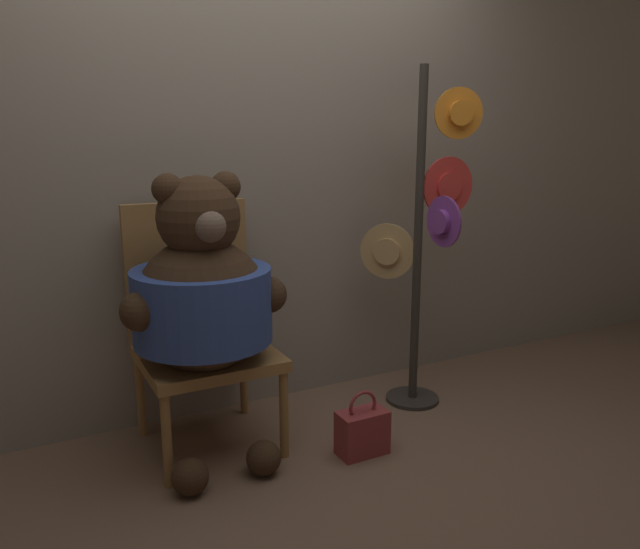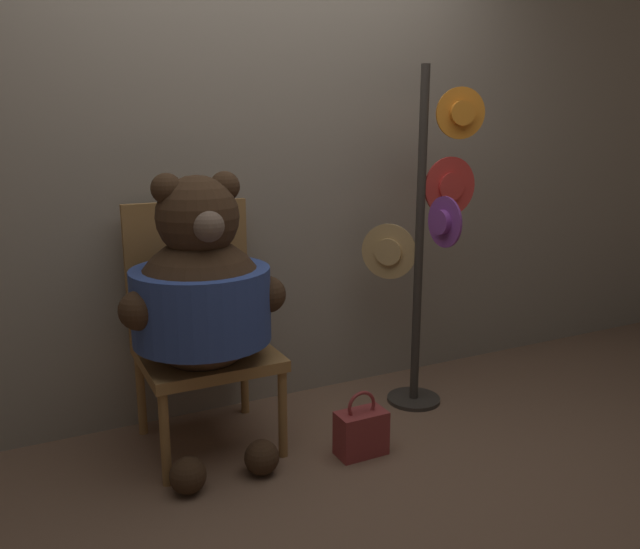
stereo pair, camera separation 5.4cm
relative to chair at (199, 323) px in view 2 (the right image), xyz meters
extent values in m
plane|color=brown|center=(0.37, -0.34, -0.55)|extent=(14.00, 14.00, 0.00)
cube|color=gray|center=(0.37, 0.30, 0.76)|extent=(8.00, 0.10, 2.63)
cylinder|color=#9E703D|center=(-0.26, -0.35, -0.35)|extent=(0.04, 0.04, 0.40)
cylinder|color=#9E703D|center=(0.26, -0.35, -0.35)|extent=(0.04, 0.04, 0.40)
cylinder|color=#9E703D|center=(-0.26, 0.14, -0.35)|extent=(0.04, 0.04, 0.40)
cylinder|color=#9E703D|center=(0.26, 0.14, -0.35)|extent=(0.04, 0.04, 0.40)
cube|color=#9E703D|center=(0.00, -0.11, -0.13)|extent=(0.57, 0.55, 0.05)
cube|color=#9E703D|center=(0.00, 0.15, 0.22)|extent=(0.57, 0.04, 0.64)
sphere|color=#3D2819|center=(-0.04, -0.19, 0.14)|extent=(0.57, 0.57, 0.57)
cylinder|color=#334C99|center=(-0.04, -0.19, 0.14)|extent=(0.58, 0.58, 0.31)
sphere|color=#3D2819|center=(-0.04, -0.19, 0.51)|extent=(0.34, 0.34, 0.34)
sphere|color=#3D2819|center=(-0.16, -0.19, 0.63)|extent=(0.13, 0.13, 0.13)
sphere|color=#3D2819|center=(0.08, -0.19, 0.63)|extent=(0.13, 0.13, 0.13)
sphere|color=brown|center=(-0.04, -0.34, 0.49)|extent=(0.13, 0.13, 0.13)
sphere|color=#3D2819|center=(-0.31, -0.26, 0.17)|extent=(0.16, 0.16, 0.16)
sphere|color=#3D2819|center=(0.23, -0.26, 0.17)|extent=(0.16, 0.16, 0.16)
sphere|color=#3D2819|center=(-0.19, -0.45, -0.48)|extent=(0.15, 0.15, 0.15)
sphere|color=#3D2819|center=(0.12, -0.45, -0.48)|extent=(0.15, 0.15, 0.15)
cylinder|color=#332D28|center=(1.10, -0.14, -0.54)|extent=(0.28, 0.28, 0.02)
cylinder|color=#332D28|center=(1.10, -0.14, 0.30)|extent=(0.04, 0.04, 1.71)
cylinder|color=red|center=(1.27, -0.14, 0.58)|extent=(0.30, 0.03, 0.30)
cylinder|color=red|center=(1.27, -0.14, 0.58)|extent=(0.14, 0.05, 0.14)
cylinder|color=orange|center=(1.28, -0.19, 0.94)|extent=(0.24, 0.08, 0.25)
cylinder|color=orange|center=(1.28, -0.19, 0.94)|extent=(0.14, 0.11, 0.12)
cylinder|color=tan|center=(1.00, -0.02, 0.25)|extent=(0.20, 0.22, 0.29)
cylinder|color=tan|center=(1.00, -0.02, 0.25)|extent=(0.13, 0.13, 0.14)
cylinder|color=#7A388E|center=(1.11, -0.33, 0.43)|extent=(0.01, 0.24, 0.24)
cylinder|color=#7A388E|center=(1.11, -0.33, 0.43)|extent=(0.07, 0.12, 0.12)
cube|color=maroon|center=(0.57, -0.49, -0.45)|extent=(0.22, 0.13, 0.20)
torus|color=maroon|center=(0.57, -0.49, -0.32)|extent=(0.14, 0.02, 0.14)
camera|label=1|loc=(-0.77, -2.65, 0.86)|focal=35.00mm
camera|label=2|loc=(-0.72, -2.67, 0.86)|focal=35.00mm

